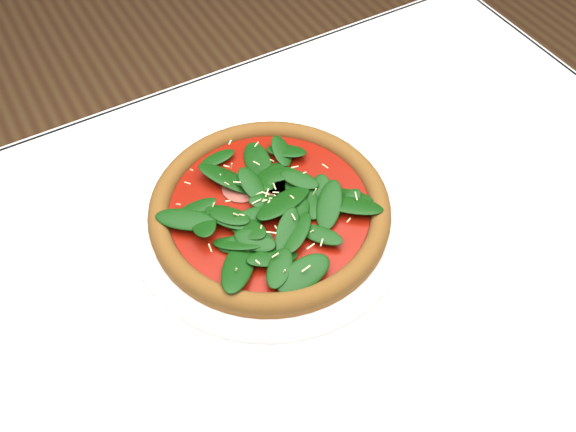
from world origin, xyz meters
TOP-DOWN VIEW (x-y plane):
  - dining_table at (0.00, 0.00)m, footprint 1.21×0.81m
  - plate at (0.01, 0.08)m, footprint 0.37×0.37m
  - pizza at (0.01, 0.08)m, footprint 0.37×0.37m
  - saucer_far at (0.31, 0.17)m, footprint 0.13×0.13m

SIDE VIEW (x-z plane):
  - dining_table at x=0.00m, z-range 0.27..1.02m
  - saucer_far at x=0.31m, z-range 0.75..0.76m
  - plate at x=0.01m, z-range 0.75..0.77m
  - pizza at x=0.01m, z-range 0.76..0.80m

